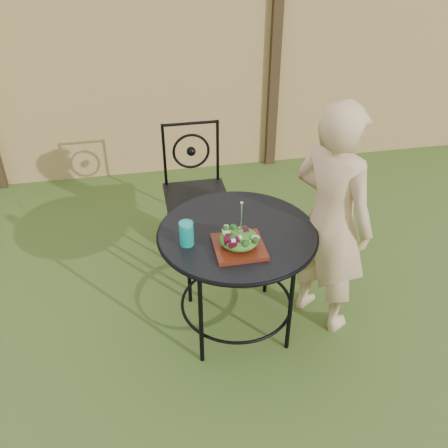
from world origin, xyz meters
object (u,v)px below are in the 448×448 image
object	(u,v)px
diner	(331,221)
patio_chair	(195,187)
patio_table	(237,251)
salad_plate	(239,247)

from	to	relation	value
diner	patio_chair	bearing A→B (deg)	3.08
patio_table	salad_plate	size ratio (longest dim) A/B	3.42
patio_table	patio_chair	world-z (taller)	patio_chair
patio_table	diner	size ratio (longest dim) A/B	0.63
patio_chair	salad_plate	bearing A→B (deg)	-85.33
patio_chair	diner	size ratio (longest dim) A/B	0.65
patio_chair	diner	bearing A→B (deg)	-54.79
salad_plate	diner	bearing A→B (deg)	13.95
patio_chair	diner	xyz separation A→B (m)	(0.67, -0.95, 0.23)
patio_table	diner	xyz separation A→B (m)	(0.55, -0.02, 0.15)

